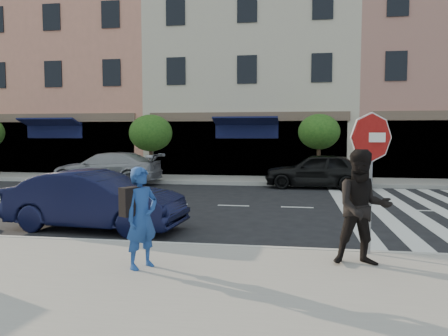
% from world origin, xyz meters
% --- Properties ---
extents(ground, '(120.00, 120.00, 0.00)m').
position_xyz_m(ground, '(0.00, 0.00, 0.00)').
color(ground, black).
rests_on(ground, ground).
extents(sidewalk_near, '(60.00, 4.50, 0.15)m').
position_xyz_m(sidewalk_near, '(0.00, -3.75, 0.07)').
color(sidewalk_near, gray).
rests_on(sidewalk_near, ground).
extents(sidewalk_far, '(60.00, 3.00, 0.15)m').
position_xyz_m(sidewalk_far, '(0.00, 11.00, 0.07)').
color(sidewalk_far, gray).
rests_on(sidewalk_far, ground).
extents(building_west_mid, '(10.00, 9.00, 14.00)m').
position_xyz_m(building_west_mid, '(-11.00, 17.00, 7.00)').
color(building_west_mid, tan).
rests_on(building_west_mid, ground).
extents(building_centre, '(11.00, 9.00, 11.00)m').
position_xyz_m(building_centre, '(-0.50, 17.00, 5.50)').
color(building_centre, beige).
rests_on(building_centre, ground).
extents(street_tree_wb, '(2.10, 2.10, 3.06)m').
position_xyz_m(street_tree_wb, '(-5.00, 10.80, 2.31)').
color(street_tree_wb, '#473323').
rests_on(street_tree_wb, sidewalk_far).
extents(street_tree_c, '(1.90, 1.90, 3.04)m').
position_xyz_m(street_tree_c, '(3.00, 10.80, 2.36)').
color(street_tree_c, '#473323').
rests_on(street_tree_c, sidewalk_far).
extents(stop_sign, '(0.88, 0.16, 2.51)m').
position_xyz_m(stop_sign, '(3.21, -1.67, 1.97)').
color(stop_sign, gray).
rests_on(stop_sign, sidewalk_near).
extents(photographer, '(0.64, 0.70, 1.61)m').
position_xyz_m(photographer, '(-0.48, -3.07, 0.95)').
color(photographer, navy).
rests_on(photographer, sidewalk_near).
extents(walker, '(0.97, 0.79, 1.88)m').
position_xyz_m(walker, '(2.99, -2.37, 1.09)').
color(walker, black).
rests_on(walker, sidewalk_near).
extents(car_near_mid, '(4.36, 1.83, 1.40)m').
position_xyz_m(car_near_mid, '(-2.77, 0.08, 0.70)').
color(car_near_mid, black).
rests_on(car_near_mid, ground).
extents(car_far_left, '(5.02, 2.08, 1.45)m').
position_xyz_m(car_far_left, '(-6.50, 8.99, 0.73)').
color(car_far_left, gray).
rests_on(car_far_left, ground).
extents(car_far_mid, '(4.45, 2.01, 1.48)m').
position_xyz_m(car_far_mid, '(2.85, 9.10, 0.74)').
color(car_far_mid, black).
rests_on(car_far_mid, ground).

